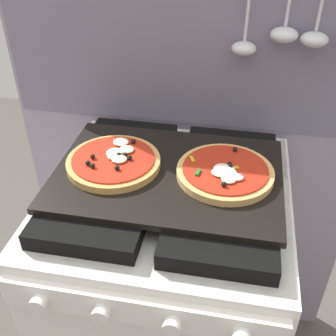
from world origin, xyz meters
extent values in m
cube|color=gray|center=(0.00, 0.34, 0.78)|extent=(1.10, 0.03, 1.55)
cube|color=slate|center=(0.00, 0.32, 1.15)|extent=(1.08, 0.00, 0.56)
ellipsoid|color=silver|center=(0.15, 0.29, 1.13)|extent=(0.07, 0.06, 0.04)
ellipsoid|color=silver|center=(0.24, 0.29, 1.17)|extent=(0.07, 0.06, 0.04)
ellipsoid|color=silver|center=(0.32, 0.29, 1.16)|extent=(0.07, 0.06, 0.04)
cube|color=white|center=(0.00, 0.00, 0.43)|extent=(0.60, 0.60, 0.86)
cube|color=black|center=(0.00, 0.00, 0.85)|extent=(0.59, 0.59, 0.01)
cube|color=black|center=(-0.14, 0.00, 0.88)|extent=(0.24, 0.51, 0.04)
cube|color=black|center=(0.14, 0.00, 0.88)|extent=(0.24, 0.51, 0.04)
cube|color=white|center=(0.00, -0.31, 0.80)|extent=(0.58, 0.02, 0.07)
cylinder|color=silver|center=(-0.20, -0.33, 0.80)|extent=(0.04, 0.02, 0.04)
cylinder|color=silver|center=(-0.07, -0.33, 0.80)|extent=(0.04, 0.02, 0.04)
cylinder|color=silver|center=(0.07, -0.33, 0.80)|extent=(0.04, 0.02, 0.04)
cube|color=black|center=(0.00, 0.00, 0.91)|extent=(0.54, 0.38, 0.02)
cylinder|color=tan|center=(-0.13, 0.00, 0.93)|extent=(0.23, 0.23, 0.02)
cylinder|color=#AD2614|center=(-0.13, 0.00, 0.94)|extent=(0.20, 0.20, 0.00)
ellipsoid|color=beige|center=(-0.12, -0.01, 0.94)|extent=(0.04, 0.04, 0.01)
ellipsoid|color=beige|center=(-0.11, 0.04, 0.94)|extent=(0.04, 0.04, 0.01)
ellipsoid|color=beige|center=(-0.13, 0.00, 0.94)|extent=(0.03, 0.03, 0.01)
ellipsoid|color=beige|center=(-0.13, 0.07, 0.94)|extent=(0.04, 0.04, 0.01)
ellipsoid|color=beige|center=(-0.14, 0.02, 0.94)|extent=(0.04, 0.04, 0.01)
sphere|color=black|center=(-0.12, 0.01, 0.94)|extent=(0.01, 0.01, 0.01)
sphere|color=black|center=(-0.18, -0.04, 0.94)|extent=(0.01, 0.01, 0.01)
sphere|color=black|center=(-0.17, -0.05, 0.94)|extent=(0.01, 0.01, 0.01)
sphere|color=black|center=(-0.11, 0.01, 0.94)|extent=(0.01, 0.01, 0.01)
sphere|color=black|center=(-0.11, -0.05, 0.94)|extent=(0.01, 0.01, 0.01)
sphere|color=black|center=(-0.09, 0.00, 0.94)|extent=(0.01, 0.01, 0.01)
sphere|color=black|center=(-0.10, 0.07, 0.94)|extent=(0.01, 0.01, 0.01)
sphere|color=black|center=(-0.18, -0.01, 0.94)|extent=(0.01, 0.01, 0.01)
cylinder|color=tan|center=(0.13, 0.01, 0.93)|extent=(0.23, 0.23, 0.02)
cylinder|color=#AD2614|center=(0.13, 0.01, 0.94)|extent=(0.20, 0.20, 0.00)
ellipsoid|color=#F4EACC|center=(0.13, 0.00, 0.94)|extent=(0.05, 0.04, 0.01)
ellipsoid|color=#F4EACC|center=(0.14, -0.02, 0.94)|extent=(0.05, 0.05, 0.01)
ellipsoid|color=#F4EACC|center=(0.15, -0.04, 0.94)|extent=(0.03, 0.03, 0.01)
ellipsoid|color=#F4EACC|center=(0.16, -0.03, 0.94)|extent=(0.03, 0.03, 0.01)
ellipsoid|color=#F4EACC|center=(0.13, -0.02, 0.94)|extent=(0.04, 0.04, 0.01)
ellipsoid|color=#F4EACC|center=(0.14, 0.00, 0.94)|extent=(0.03, 0.03, 0.01)
cube|color=#19721E|center=(0.13, -0.03, 0.94)|extent=(0.01, 0.02, 0.00)
sphere|color=black|center=(0.14, -0.06, 0.94)|extent=(0.01, 0.01, 0.01)
cube|color=#19721E|center=(0.07, -0.02, 0.94)|extent=(0.01, 0.02, 0.00)
cube|color=gold|center=(0.15, 0.01, 0.94)|extent=(0.02, 0.02, 0.00)
sphere|color=black|center=(0.15, 0.08, 0.94)|extent=(0.01, 0.01, 0.01)
sphere|color=black|center=(0.15, 0.01, 0.94)|extent=(0.01, 0.01, 0.01)
cube|color=gold|center=(0.05, 0.03, 0.94)|extent=(0.02, 0.03, 0.00)
sphere|color=black|center=(0.14, 0.02, 0.94)|extent=(0.01, 0.01, 0.01)
camera|label=1|loc=(0.15, -0.79, 1.50)|focal=44.37mm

